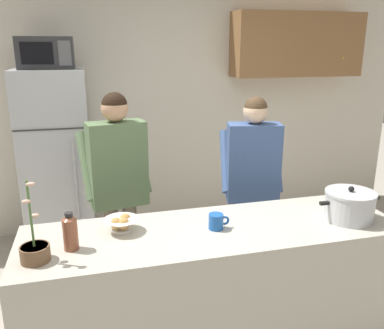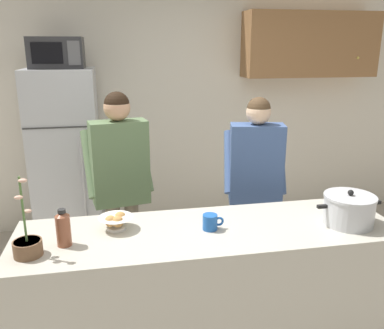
{
  "view_description": "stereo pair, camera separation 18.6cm",
  "coord_description": "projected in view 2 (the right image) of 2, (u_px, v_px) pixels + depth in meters",
  "views": [
    {
      "loc": [
        -0.7,
        -2.13,
        1.98
      ],
      "look_at": [
        0.0,
        0.55,
        1.17
      ],
      "focal_mm": 37.66,
      "sensor_mm": 36.0,
      "label": 1
    },
    {
      "loc": [
        -0.52,
        -2.17,
        1.98
      ],
      "look_at": [
        0.0,
        0.55,
        1.17
      ],
      "focal_mm": 37.66,
      "sensor_mm": 36.0,
      "label": 2
    }
  ],
  "objects": [
    {
      "name": "person_by_sink",
      "position": [
        256.0,
        174.0,
        3.19
      ],
      "size": [
        0.56,
        0.49,
        1.62
      ],
      "color": "black",
      "rests_on": "ground"
    },
    {
      "name": "potted_orchid",
      "position": [
        28.0,
        245.0,
        2.12
      ],
      "size": [
        0.15,
        0.15,
        0.44
      ],
      "color": "brown",
      "rests_on": "kitchen_island"
    },
    {
      "name": "bottle_near_edge",
      "position": [
        63.0,
        228.0,
        2.21
      ],
      "size": [
        0.08,
        0.08,
        0.22
      ],
      "color": "brown",
      "rests_on": "kitchen_island"
    },
    {
      "name": "bread_bowl",
      "position": [
        116.0,
        222.0,
        2.42
      ],
      "size": [
        0.21,
        0.21,
        0.1
      ],
      "color": "white",
      "rests_on": "kitchen_island"
    },
    {
      "name": "back_wall_unit",
      "position": [
        185.0,
        100.0,
        4.48
      ],
      "size": [
        6.0,
        0.48,
        2.6
      ],
      "color": "silver",
      "rests_on": "ground"
    },
    {
      "name": "coffee_mug",
      "position": [
        211.0,
        222.0,
        2.42
      ],
      "size": [
        0.13,
        0.09,
        0.1
      ],
      "color": "#1E59B2",
      "rests_on": "kitchen_island"
    },
    {
      "name": "microwave",
      "position": [
        57.0,
        53.0,
        3.7
      ],
      "size": [
        0.48,
        0.37,
        0.28
      ],
      "color": "#2D2D30",
      "rests_on": "refrigerator"
    },
    {
      "name": "person_near_pot",
      "position": [
        120.0,
        173.0,
        3.09
      ],
      "size": [
        0.56,
        0.48,
        1.67
      ],
      "color": "#726656",
      "rests_on": "ground"
    },
    {
      "name": "kitchen_island",
      "position": [
        208.0,
        295.0,
        2.57
      ],
      "size": [
        2.31,
        0.68,
        0.92
      ],
      "primitive_type": "cube",
      "color": "#BCB7A8",
      "rests_on": "ground"
    },
    {
      "name": "refrigerator",
      "position": [
        67.0,
        160.0,
        4.01
      ],
      "size": [
        0.64,
        0.68,
        1.79
      ],
      "color": "#B7BABF",
      "rests_on": "ground"
    },
    {
      "name": "cooking_pot",
      "position": [
        349.0,
        209.0,
        2.49
      ],
      "size": [
        0.43,
        0.31,
        0.22
      ],
      "color": "silver",
      "rests_on": "kitchen_island"
    }
  ]
}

